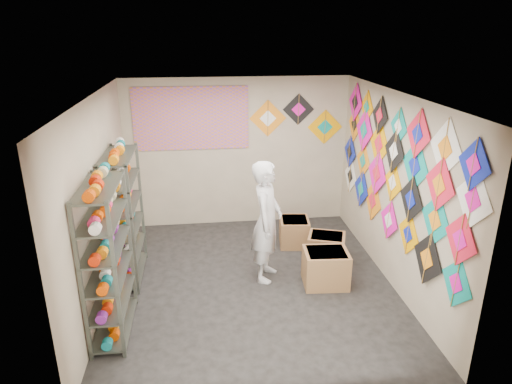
{
  "coord_description": "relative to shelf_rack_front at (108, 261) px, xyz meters",
  "views": [
    {
      "loc": [
        -0.64,
        -5.73,
        3.52
      ],
      "look_at": [
        0.1,
        0.3,
        1.3
      ],
      "focal_mm": 32.0,
      "sensor_mm": 36.0,
      "label": 1
    }
  ],
  "objects": [
    {
      "name": "carton_c",
      "position": [
        2.64,
        2.02,
        -0.72
      ],
      "size": [
        0.54,
        0.58,
        0.46
      ],
      "primitive_type": "cube",
      "rotation": [
        0.0,
        0.0,
        -0.11
      ],
      "color": "olive",
      "rests_on": "ground"
    },
    {
      "name": "shopkeeper",
      "position": [
        2.02,
        1.02,
        -0.05
      ],
      "size": [
        0.92,
        0.84,
        1.79
      ],
      "primitive_type": "imported",
      "rotation": [
        0.0,
        0.0,
        1.23
      ],
      "color": "silver",
      "rests_on": "ground"
    },
    {
      "name": "carton_b",
      "position": [
        3.02,
        1.35,
        -0.72
      ],
      "size": [
        0.68,
        0.62,
        0.46
      ],
      "primitive_type": "cube",
      "rotation": [
        0.0,
        0.0,
        -0.33
      ],
      "color": "olive",
      "rests_on": "ground"
    },
    {
      "name": "poster",
      "position": [
        0.98,
        3.08,
        1.05
      ],
      "size": [
        2.0,
        0.01,
        1.1
      ],
      "primitive_type": "cube",
      "color": "#974FAC",
      "rests_on": "room_walls"
    },
    {
      "name": "back_wall_kites",
      "position": [
        2.85,
        3.09,
        1.0
      ],
      "size": [
        1.7,
        0.02,
        0.93
      ],
      "color": "orange",
      "rests_on": "room_walls"
    },
    {
      "name": "carton_a",
      "position": [
        2.83,
        0.71,
        -0.69
      ],
      "size": [
        0.66,
        0.56,
        0.52
      ],
      "primitive_type": "cube",
      "rotation": [
        0.0,
        0.0,
        -0.07
      ],
      "color": "olive",
      "rests_on": "ground"
    },
    {
      "name": "room_walls",
      "position": [
        1.78,
        0.85,
        0.69
      ],
      "size": [
        4.5,
        4.5,
        4.5
      ],
      "color": "#B9A98D",
      "rests_on": "ground"
    },
    {
      "name": "shelf_rack_back",
      "position": [
        0.0,
        1.3,
        0.0
      ],
      "size": [
        0.4,
        1.1,
        1.9
      ],
      "primitive_type": "cube",
      "color": "#4C5147",
      "rests_on": "ground"
    },
    {
      "name": "string_spools",
      "position": [
        -0.0,
        0.65,
        0.1
      ],
      "size": [
        0.12,
        2.36,
        0.12
      ],
      "color": "#F82A61",
      "rests_on": "ground"
    },
    {
      "name": "kite_wall_display",
      "position": [
        3.76,
        0.85,
        0.69
      ],
      "size": [
        0.05,
        4.31,
        2.06
      ],
      "color": "#0B9589",
      "rests_on": "room_walls"
    },
    {
      "name": "ground",
      "position": [
        1.78,
        0.85,
        -0.95
      ],
      "size": [
        4.5,
        4.5,
        0.0
      ],
      "primitive_type": "plane",
      "color": "black"
    },
    {
      "name": "shelf_rack_front",
      "position": [
        0.0,
        0.0,
        0.0
      ],
      "size": [
        0.4,
        1.1,
        1.9
      ],
      "primitive_type": "cube",
      "color": "#4C5147",
      "rests_on": "ground"
    }
  ]
}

